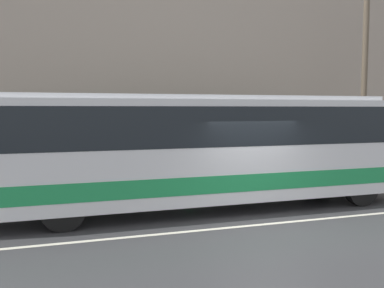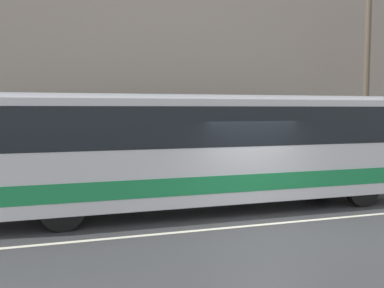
{
  "view_description": "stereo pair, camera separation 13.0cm",
  "coord_description": "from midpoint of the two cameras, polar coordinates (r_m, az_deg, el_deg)",
  "views": [
    {
      "loc": [
        -4.97,
        -9.15,
        2.82
      ],
      "look_at": [
        -1.24,
        2.09,
        1.84
      ],
      "focal_mm": 40.0,
      "sensor_mm": 36.0,
      "label": 1
    },
    {
      "loc": [
        -4.84,
        -9.19,
        2.82
      ],
      "look_at": [
        -1.24,
        2.09,
        1.84
      ],
      "focal_mm": 40.0,
      "sensor_mm": 36.0,
      "label": 2
    }
  ],
  "objects": [
    {
      "name": "utility_pole_near",
      "position": [
        18.31,
        21.79,
        7.73
      ],
      "size": [
        0.23,
        0.23,
        7.41
      ],
      "color": "brown",
      "rests_on": "sidewalk"
    },
    {
      "name": "pedestrian_waiting",
      "position": [
        15.18,
        -0.42,
        -2.14
      ],
      "size": [
        0.36,
        0.36,
        1.76
      ],
      "color": "#1E5933",
      "rests_on": "sidewalk"
    },
    {
      "name": "lane_stripe",
      "position": [
        10.78,
        9.62,
        -10.48
      ],
      "size": [
        54.0,
        0.14,
        0.01
      ],
      "color": "beige",
      "rests_on": "ground_plane"
    },
    {
      "name": "sidewalk",
      "position": [
        15.68,
        0.19,
        -5.3
      ],
      "size": [
        60.0,
        2.93,
        0.18
      ],
      "color": "gray",
      "rests_on": "ground_plane"
    },
    {
      "name": "ground_plane",
      "position": [
        10.78,
        9.62,
        -10.5
      ],
      "size": [
        60.0,
        60.0,
        0.0
      ],
      "primitive_type": "plane",
      "color": "#38383A"
    },
    {
      "name": "transit_bus",
      "position": [
        11.97,
        0.89,
        -0.19
      ],
      "size": [
        12.33,
        2.62,
        3.18
      ],
      "color": "silver",
      "rests_on": "ground_plane"
    },
    {
      "name": "building_facade",
      "position": [
        17.04,
        -1.55,
        9.86
      ],
      "size": [
        60.0,
        0.35,
        9.01
      ],
      "color": "gray",
      "rests_on": "ground_plane"
    }
  ]
}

